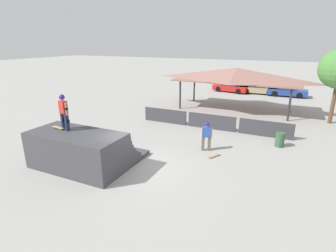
# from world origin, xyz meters

# --- Properties ---
(ground_plane) EXTENTS (160.00, 160.00, 0.00)m
(ground_plane) POSITION_xyz_m (0.00, 0.00, 0.00)
(ground_plane) COLOR #A3A09B
(quarter_pipe_ramp) EXTENTS (4.74, 4.04, 1.82)m
(quarter_pipe_ramp) POSITION_xyz_m (-2.65, -0.80, 0.82)
(quarter_pipe_ramp) COLOR #424247
(quarter_pipe_ramp) RESTS_ON ground
(skater_on_deck) EXTENTS (0.76, 0.37, 1.77)m
(skater_on_deck) POSITION_xyz_m (-3.41, -0.96, 2.84)
(skater_on_deck) COLOR #1E2347
(skater_on_deck) RESTS_ON quarter_pipe_ramp
(skateboard_on_deck) EXTENTS (0.83, 0.32, 0.09)m
(skateboard_on_deck) POSITION_xyz_m (-3.87, -0.99, 1.88)
(skateboard_on_deck) COLOR green
(skateboard_on_deck) RESTS_ON quarter_pipe_ramp
(bystander_walking) EXTENTS (0.65, 0.38, 1.70)m
(bystander_walking) POSITION_xyz_m (2.38, 3.65, 1.00)
(bystander_walking) COLOR #6B6051
(bystander_walking) RESTS_ON ground
(skateboard_on_ground) EXTENTS (0.57, 0.83, 0.09)m
(skateboard_on_ground) POSITION_xyz_m (3.03, 2.99, 0.06)
(skateboard_on_ground) COLOR red
(skateboard_on_ground) RESTS_ON ground
(barrier_fence) EXTENTS (10.73, 0.12, 1.05)m
(barrier_fence) POSITION_xyz_m (1.56, 7.53, 0.53)
(barrier_fence) COLOR #3D3D42
(barrier_fence) RESTS_ON ground
(pavilion_shelter) EXTENTS (10.80, 4.48, 3.74)m
(pavilion_shelter) POSITION_xyz_m (1.85, 13.92, 3.14)
(pavilion_shelter) COLOR #2D2D33
(pavilion_shelter) RESTS_ON ground
(trash_bin) EXTENTS (0.52, 0.52, 0.85)m
(trash_bin) POSITION_xyz_m (6.16, 6.07, 0.42)
(trash_bin) COLOR #385B3D
(trash_bin) RESTS_ON ground
(parked_car_red) EXTENTS (4.52, 2.54, 1.27)m
(parked_car_red) POSITION_xyz_m (-0.33, 22.42, 0.60)
(parked_car_red) COLOR red
(parked_car_red) RESTS_ON ground
(parked_car_tan) EXTENTS (4.33, 1.94, 1.27)m
(parked_car_tan) POSITION_xyz_m (2.84, 22.67, 0.60)
(parked_car_tan) COLOR tan
(parked_car_tan) RESTS_ON ground
(parked_car_blue) EXTENTS (4.14, 1.71, 1.27)m
(parked_car_blue) POSITION_xyz_m (6.02, 22.41, 0.60)
(parked_car_blue) COLOR navy
(parked_car_blue) RESTS_ON ground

